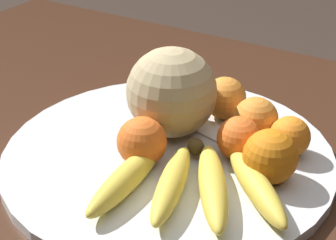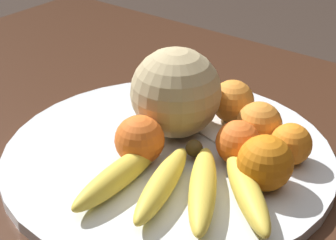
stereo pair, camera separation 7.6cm
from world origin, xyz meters
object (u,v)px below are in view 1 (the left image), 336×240
(fruit_bowl, at_px, (168,155))
(orange_mid_center, at_px, (225,98))
(kitchen_table, at_px, (196,228))
(orange_back_right, at_px, (239,138))
(orange_back_left, at_px, (290,137))
(banana_bunch, at_px, (190,182))
(orange_top_small, at_px, (142,142))
(orange_front_right, at_px, (256,120))
(melon, at_px, (172,92))
(produce_tag, at_px, (208,129))
(orange_front_left, at_px, (270,157))

(fruit_bowl, relative_size, orange_mid_center, 7.10)
(kitchen_table, bearing_deg, orange_back_right, 58.53)
(orange_back_right, bearing_deg, orange_back_left, 37.06)
(banana_bunch, relative_size, orange_top_small, 3.55)
(orange_front_right, bearing_deg, orange_back_left, -12.89)
(melon, bearing_deg, fruit_bowl, -63.92)
(fruit_bowl, bearing_deg, orange_front_right, 45.90)
(produce_tag, bearing_deg, kitchen_table, -54.88)
(orange_front_left, xyz_separation_m, orange_back_left, (-0.00, 0.07, -0.01))
(kitchen_table, bearing_deg, fruit_bowl, 163.28)
(banana_bunch, bearing_deg, orange_front_right, 149.54)
(melon, relative_size, orange_front_right, 2.01)
(banana_bunch, xyz_separation_m, produce_tag, (-0.05, 0.15, -0.02))
(kitchen_table, relative_size, produce_tag, 14.76)
(orange_front_right, height_order, orange_top_small, orange_top_small)
(melon, xyz_separation_m, orange_front_right, (0.11, 0.04, -0.03))
(banana_bunch, xyz_separation_m, orange_front_left, (0.07, 0.08, 0.02))
(orange_front_left, xyz_separation_m, orange_top_small, (-0.16, -0.05, -0.00))
(kitchen_table, xyz_separation_m, orange_top_small, (-0.07, -0.03, 0.13))
(banana_bunch, xyz_separation_m, orange_top_small, (-0.09, 0.03, 0.02))
(kitchen_table, relative_size, orange_top_small, 22.07)
(melon, xyz_separation_m, produce_tag, (0.04, 0.03, -0.06))
(orange_front_right, relative_size, orange_back_left, 1.15)
(fruit_bowl, xyz_separation_m, orange_front_right, (0.09, 0.09, 0.04))
(melon, xyz_separation_m, banana_bunch, (0.10, -0.12, -0.05))
(melon, xyz_separation_m, orange_back_left, (0.17, 0.03, -0.04))
(kitchen_table, height_order, melon, melon)
(kitchen_table, height_order, orange_top_small, orange_top_small)
(melon, bearing_deg, orange_back_right, -5.73)
(banana_bunch, height_order, orange_front_right, orange_front_right)
(orange_mid_center, xyz_separation_m, orange_back_left, (0.12, -0.05, -0.00))
(banana_bunch, height_order, orange_back_right, orange_back_right)
(orange_front_left, relative_size, orange_mid_center, 1.09)
(kitchen_table, height_order, orange_mid_center, orange_mid_center)
(orange_mid_center, bearing_deg, orange_front_right, -29.21)
(orange_front_right, xyz_separation_m, orange_back_left, (0.06, -0.01, -0.00))
(fruit_bowl, relative_size, orange_front_right, 7.10)
(orange_front_left, distance_m, orange_back_left, 0.07)
(orange_back_left, distance_m, produce_tag, 0.13)
(orange_top_small, bearing_deg, orange_mid_center, 78.04)
(orange_back_right, bearing_deg, banana_bunch, -98.25)
(melon, height_order, orange_mid_center, melon)
(orange_front_left, xyz_separation_m, produce_tag, (-0.13, 0.07, -0.03))
(orange_back_left, relative_size, produce_tag, 0.56)
(orange_back_left, xyz_separation_m, orange_back_right, (-0.06, -0.04, 0.00))
(produce_tag, bearing_deg, orange_top_small, -90.64)
(orange_top_small, bearing_deg, kitchen_table, 20.41)
(kitchen_table, distance_m, orange_back_left, 0.18)
(fruit_bowl, xyz_separation_m, orange_back_right, (0.09, 0.04, 0.04))
(fruit_bowl, bearing_deg, orange_back_left, 28.59)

